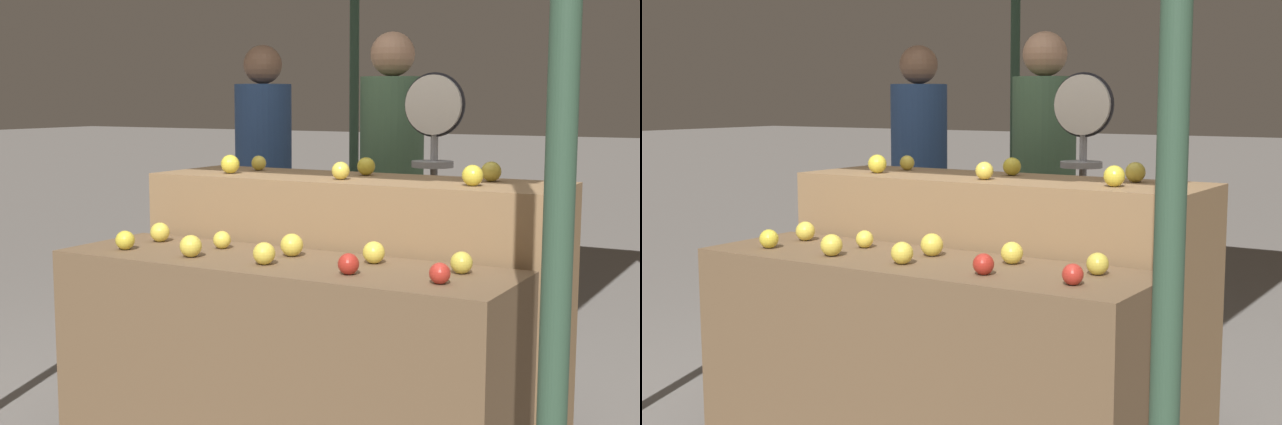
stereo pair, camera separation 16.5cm
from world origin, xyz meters
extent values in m
cylinder|color=#33513D|center=(1.27, -0.83, 1.38)|extent=(0.07, 0.07, 2.77)
cylinder|color=#33513D|center=(-1.27, 3.02, 1.38)|extent=(0.07, 0.07, 2.77)
cube|color=brown|center=(0.00, 0.00, 0.42)|extent=(1.83, 0.55, 0.83)
cube|color=olive|center=(0.00, 0.60, 0.55)|extent=(1.83, 0.55, 1.10)
sphere|color=gold|center=(-0.67, -0.11, 0.87)|extent=(0.08, 0.08, 0.08)
sphere|color=yellow|center=(-0.34, -0.11, 0.88)|extent=(0.09, 0.09, 0.09)
sphere|color=yellow|center=(-0.01, -0.10, 0.87)|extent=(0.08, 0.08, 0.08)
sphere|color=#AD281E|center=(0.35, -0.11, 0.87)|extent=(0.08, 0.08, 0.08)
sphere|color=#B72D23|center=(0.69, -0.10, 0.87)|extent=(0.07, 0.07, 0.07)
sphere|color=yellow|center=(-0.68, 0.11, 0.87)|extent=(0.08, 0.08, 0.08)
sphere|color=yellow|center=(-0.35, 0.11, 0.87)|extent=(0.07, 0.07, 0.07)
sphere|color=yellow|center=(-0.01, 0.10, 0.88)|extent=(0.09, 0.09, 0.09)
sphere|color=yellow|center=(0.34, 0.12, 0.87)|extent=(0.08, 0.08, 0.08)
sphere|color=gold|center=(0.69, 0.10, 0.87)|extent=(0.08, 0.08, 0.08)
sphere|color=gold|center=(-0.58, 0.50, 1.14)|extent=(0.09, 0.09, 0.09)
sphere|color=yellow|center=(0.00, 0.48, 1.14)|extent=(0.08, 0.08, 0.08)
sphere|color=gold|center=(0.58, 0.50, 1.14)|extent=(0.08, 0.08, 0.08)
sphere|color=yellow|center=(-0.57, 0.71, 1.14)|extent=(0.07, 0.07, 0.07)
sphere|color=gold|center=(0.00, 0.72, 1.14)|extent=(0.08, 0.08, 0.08)
sphere|color=gold|center=(0.58, 0.71, 1.14)|extent=(0.08, 0.08, 0.08)
cylinder|color=#99999E|center=(0.15, 1.15, 0.72)|extent=(0.04, 0.04, 1.44)
cylinder|color=black|center=(0.15, 1.14, 1.41)|extent=(0.31, 0.01, 0.31)
cylinder|color=silver|center=(0.15, 1.13, 1.41)|extent=(0.28, 0.02, 0.28)
cylinder|color=#99999E|center=(0.15, 1.13, 1.20)|extent=(0.01, 0.01, 0.14)
cylinder|color=#99999E|center=(0.15, 1.13, 1.13)|extent=(0.20, 0.20, 0.03)
cube|color=#2D2D38|center=(-0.24, 1.49, 0.42)|extent=(0.29, 0.24, 0.83)
cylinder|color=#476B4C|center=(-0.24, 1.49, 1.19)|extent=(0.45, 0.45, 0.72)
sphere|color=tan|center=(-0.24, 1.49, 1.67)|extent=(0.23, 0.23, 0.23)
cube|color=#2D2D38|center=(-1.18, 1.68, 0.41)|extent=(0.30, 0.25, 0.82)
cylinder|color=#2D4C84|center=(-1.18, 1.68, 1.17)|extent=(0.45, 0.45, 0.71)
sphere|color=#936B51|center=(-1.18, 1.68, 1.64)|extent=(0.23, 0.23, 0.23)
camera|label=1|loc=(1.78, -2.82, 1.45)|focal=50.00mm
camera|label=2|loc=(1.93, -2.73, 1.45)|focal=50.00mm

